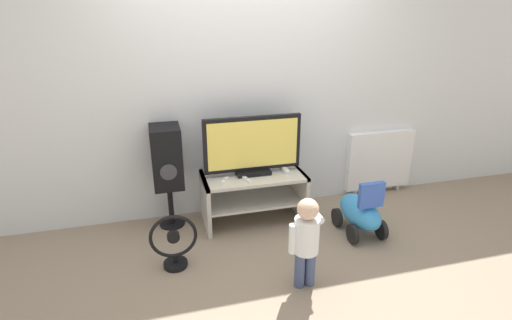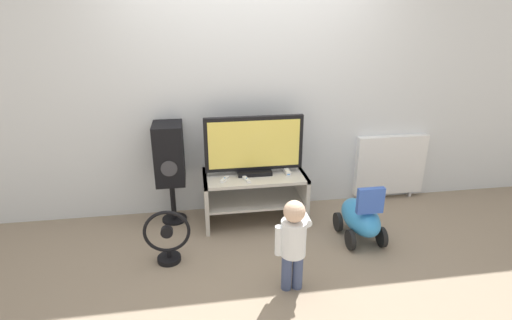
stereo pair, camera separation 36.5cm
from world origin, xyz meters
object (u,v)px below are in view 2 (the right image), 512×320
at_px(game_console, 286,171).
at_px(speaker_tower, 169,156).
at_px(floor_fan, 167,239).
at_px(television, 254,146).
at_px(remote_secondary, 246,179).
at_px(remote_primary, 224,179).
at_px(child, 293,238).
at_px(radiator, 390,165).
at_px(ride_on_toy, 361,217).

xyz_separation_m(game_console, speaker_tower, (-1.10, 0.13, 0.17)).
relative_size(speaker_tower, floor_fan, 2.11).
relative_size(television, remote_secondary, 6.91).
bearing_deg(remote_primary, child, -66.47).
distance_m(television, remote_secondary, 0.32).
bearing_deg(game_console, remote_secondary, -163.55).
xyz_separation_m(speaker_tower, floor_fan, (-0.02, -0.69, -0.47)).
distance_m(television, speaker_tower, 0.80).
height_order(game_console, speaker_tower, speaker_tower).
distance_m(speaker_tower, floor_fan, 0.84).
distance_m(television, floor_fan, 1.15).
xyz_separation_m(floor_fan, radiator, (2.34, 0.84, 0.17)).
height_order(remote_primary, child, child).
bearing_deg(radiator, television, -171.09).
bearing_deg(television, remote_primary, -157.19).
height_order(remote_primary, remote_secondary, same).
bearing_deg(child, radiator, 43.27).
xyz_separation_m(speaker_tower, radiator, (2.32, 0.15, -0.29)).
bearing_deg(ride_on_toy, floor_fan, -177.10).
height_order(television, ride_on_toy, television).
xyz_separation_m(child, speaker_tower, (-0.91, 1.18, 0.25)).
distance_m(television, child, 1.14).
bearing_deg(child, game_console, 79.86).
height_order(game_console, remote_primary, game_console).
relative_size(television, speaker_tower, 0.93).
relative_size(game_console, ride_on_toy, 0.32).
bearing_deg(child, speaker_tower, 127.82).
relative_size(remote_secondary, floor_fan, 0.29).
height_order(child, speaker_tower, speaker_tower).
relative_size(child, speaker_tower, 0.73).
bearing_deg(remote_secondary, floor_fan, -148.41).
xyz_separation_m(television, floor_fan, (-0.81, -0.60, -0.56)).
relative_size(ride_on_toy, radiator, 0.74).
bearing_deg(child, ride_on_toy, 36.44).
bearing_deg(remote_primary, ride_on_toy, -18.13).
xyz_separation_m(remote_primary, floor_fan, (-0.52, -0.48, -0.29)).
bearing_deg(radiator, child, -136.73).
bearing_deg(remote_secondary, child, -76.73).
distance_m(game_console, floor_fan, 1.29).
distance_m(remote_secondary, speaker_tower, 0.76).
bearing_deg(remote_secondary, remote_primary, 169.83).
relative_size(speaker_tower, ride_on_toy, 1.73).
distance_m(ride_on_toy, radiator, 1.00).
relative_size(remote_secondary, child, 0.18).
bearing_deg(game_console, floor_fan, -153.46).
relative_size(remote_primary, radiator, 0.17).
relative_size(game_console, remote_primary, 1.42).
distance_m(remote_primary, radiator, 1.86).
relative_size(remote_secondary, speaker_tower, 0.14).
distance_m(television, remote_primary, 0.41).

